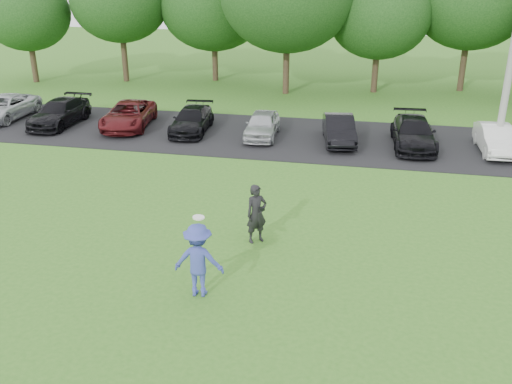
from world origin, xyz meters
TOP-DOWN VIEW (x-y plane):
  - ground at (0.00, 0.00)m, footprint 100.00×100.00m
  - parking_lot at (0.00, 13.00)m, footprint 32.00×6.50m
  - frisbee_player at (-0.66, 0.15)m, footprint 1.21×0.75m
  - camera_bystander at (0.11, 3.05)m, footprint 0.73×0.70m
  - parked_cars at (-1.30, 12.89)m, footprint 30.93×4.77m
  - tree_row at (1.51, 22.76)m, footprint 42.39×9.85m

SIDE VIEW (x-z plane):
  - ground at x=0.00m, z-range 0.00..0.00m
  - parking_lot at x=0.00m, z-range 0.00..0.03m
  - parked_cars at x=-1.30m, z-range 0.01..1.19m
  - camera_bystander at x=0.11m, z-range 0.00..1.68m
  - frisbee_player at x=-0.66m, z-range -0.11..1.92m
  - tree_row at x=1.51m, z-range 0.59..9.23m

